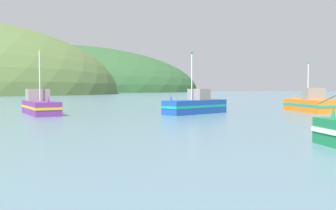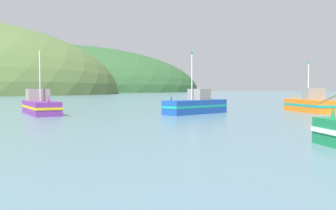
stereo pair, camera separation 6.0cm
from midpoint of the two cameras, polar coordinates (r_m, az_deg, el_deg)
The scene contains 4 objects.
hill_far_center at distance 281.07m, azimuth -16.74°, elevation 1.96°, with size 203.64×162.91×64.58m, color #2D562D.
fishing_boat_orange at distance 47.37m, azimuth 20.64°, elevation 0.13°, with size 4.85×8.15×5.84m.
fishing_boat_purple at distance 43.09m, azimuth -18.63°, elevation -0.09°, with size 7.35×8.67×6.95m.
fishing_boat_blue at distance 41.57m, azimuth 4.29°, elevation -0.04°, with size 6.91×7.87×6.69m.
Camera 2 is at (5.64, -2.59, 2.88)m, focal length 40.49 mm.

